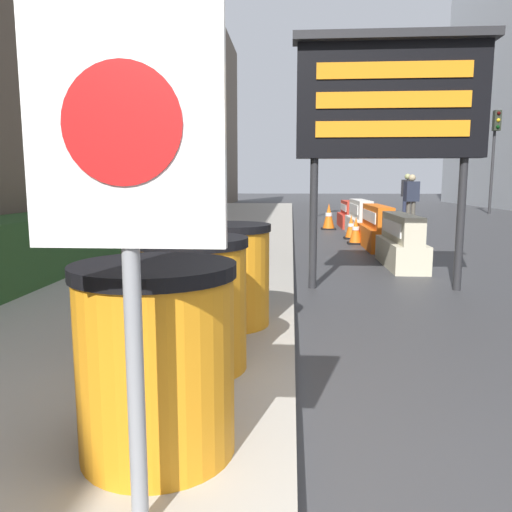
# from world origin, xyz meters

# --- Properties ---
(building_left_facade) EXTENTS (0.40, 50.40, 10.32)m
(building_left_facade) POSITION_xyz_m (-4.17, 9.80, 5.16)
(building_left_facade) COLOR brown
(building_left_facade) RESTS_ON ground_plane
(hedge_strip) EXTENTS (0.90, 7.50, 0.79)m
(hedge_strip) POSITION_xyz_m (-3.37, 4.67, 0.54)
(hedge_strip) COLOR #284C23
(hedge_strip) RESTS_ON sidewalk_left
(barrel_drum_foreground) EXTENTS (0.72, 0.72, 0.87)m
(barrel_drum_foreground) POSITION_xyz_m (-0.63, 0.50, 0.58)
(barrel_drum_foreground) COLOR orange
(barrel_drum_foreground) RESTS_ON sidewalk_left
(barrel_drum_middle) EXTENTS (0.72, 0.72, 0.87)m
(barrel_drum_middle) POSITION_xyz_m (-0.67, 1.54, 0.58)
(barrel_drum_middle) COLOR orange
(barrel_drum_middle) RESTS_ON sidewalk_left
(barrel_drum_back) EXTENTS (0.72, 0.72, 0.87)m
(barrel_drum_back) POSITION_xyz_m (-0.57, 2.57, 0.58)
(barrel_drum_back) COLOR orange
(barrel_drum_back) RESTS_ON sidewalk_left
(warning_sign) EXTENTS (0.64, 0.08, 1.78)m
(warning_sign) POSITION_xyz_m (-0.56, -0.04, 1.40)
(warning_sign) COLOR gray
(warning_sign) RESTS_ON sidewalk_left
(message_board) EXTENTS (2.40, 0.36, 3.11)m
(message_board) POSITION_xyz_m (1.16, 4.76, 2.34)
(message_board) COLOR #28282B
(message_board) RESTS_ON ground_plane
(jersey_barrier_cream) EXTENTS (0.52, 1.79, 0.85)m
(jersey_barrier_cream) POSITION_xyz_m (1.74, 6.56, 0.37)
(jersey_barrier_cream) COLOR beige
(jersey_barrier_cream) RESTS_ON ground_plane
(jersey_barrier_orange_far) EXTENTS (0.54, 2.02, 0.88)m
(jersey_barrier_orange_far) POSITION_xyz_m (1.74, 8.90, 0.39)
(jersey_barrier_orange_far) COLOR orange
(jersey_barrier_orange_far) RESTS_ON ground_plane
(jersey_barrier_white) EXTENTS (0.56, 2.13, 0.91)m
(jersey_barrier_white) POSITION_xyz_m (1.74, 11.47, 0.40)
(jersey_barrier_white) COLOR silver
(jersey_barrier_white) RESTS_ON ground_plane
(jersey_barrier_red_striped) EXTENTS (0.60, 1.91, 0.79)m
(jersey_barrier_red_striped) POSITION_xyz_m (1.74, 13.89, 0.35)
(jersey_barrier_red_striped) COLOR red
(jersey_barrier_red_striped) RESTS_ON ground_plane
(traffic_cone_near) EXTENTS (0.33, 0.33, 0.58)m
(traffic_cone_near) POSITION_xyz_m (1.41, 10.55, 0.28)
(traffic_cone_near) COLOR black
(traffic_cone_near) RESTS_ON ground_plane
(traffic_cone_mid) EXTENTS (0.34, 0.34, 0.61)m
(traffic_cone_mid) POSITION_xyz_m (1.39, 9.51, 0.29)
(traffic_cone_mid) COLOR black
(traffic_cone_mid) RESTS_ON ground_plane
(traffic_cone_far) EXTENTS (0.42, 0.42, 0.76)m
(traffic_cone_far) POSITION_xyz_m (1.05, 12.99, 0.37)
(traffic_cone_far) COLOR black
(traffic_cone_far) RESTS_ON ground_plane
(traffic_light_near_curb) EXTENTS (0.28, 0.45, 4.38)m
(traffic_light_near_curb) POSITION_xyz_m (0.81, 17.91, 3.16)
(traffic_light_near_curb) COLOR #2D2D30
(traffic_light_near_curb) RESTS_ON ground_plane
(traffic_light_far_side) EXTENTS (0.28, 0.45, 4.37)m
(traffic_light_far_side) POSITION_xyz_m (8.61, 20.82, 3.15)
(traffic_light_far_side) COLOR #2D2D30
(traffic_light_far_side) RESTS_ON ground_plane
(pedestrian_worker) EXTENTS (0.46, 0.34, 1.60)m
(pedestrian_worker) POSITION_xyz_m (3.65, 14.15, 0.94)
(pedestrian_worker) COLOR #514C42
(pedestrian_worker) RESTS_ON ground_plane
(pedestrian_passerby) EXTENTS (0.48, 0.34, 1.69)m
(pedestrian_passerby) POSITION_xyz_m (4.40, 18.11, 1.00)
(pedestrian_passerby) COLOR #23283D
(pedestrian_passerby) RESTS_ON ground_plane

